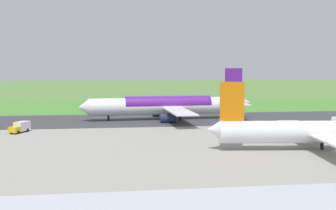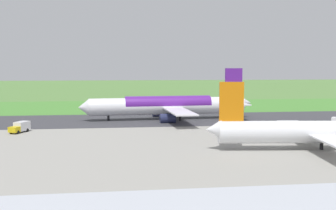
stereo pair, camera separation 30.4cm
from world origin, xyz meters
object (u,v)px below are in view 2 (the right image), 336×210
object	(u,v)px
airliner_main	(169,105)
traffic_cone_orange	(171,107)
no_stopping_sign	(187,104)
service_truck_fuel	(20,127)
airliner_parked_mid	(321,131)

from	to	relation	value
airliner_main	traffic_cone_orange	xyz separation A→B (m)	(-5.50, -35.16, -4.08)
no_stopping_sign	airliner_main	bearing A→B (deg)	71.44
no_stopping_sign	service_truck_fuel	bearing A→B (deg)	47.02
service_truck_fuel	airliner_main	bearing A→B (deg)	-152.91
airliner_parked_mid	service_truck_fuel	xyz separation A→B (m)	(62.83, -28.72, -2.21)
airliner_main	no_stopping_sign	distance (m)	36.81
traffic_cone_orange	airliner_parked_mid	bearing A→B (deg)	101.89
service_truck_fuel	no_stopping_sign	xyz separation A→B (m)	(-51.30, -55.04, -0.05)
traffic_cone_orange	service_truck_fuel	bearing A→B (deg)	50.85
no_stopping_sign	traffic_cone_orange	distance (m)	6.28
no_stopping_sign	traffic_cone_orange	bearing A→B (deg)	-3.50
traffic_cone_orange	airliner_main	bearing A→B (deg)	81.11
service_truck_fuel	traffic_cone_orange	size ratio (longest dim) A/B	11.29
airliner_main	service_truck_fuel	xyz separation A→B (m)	(39.62, 20.27, -2.95)
no_stopping_sign	traffic_cone_orange	xyz separation A→B (m)	(6.18, -0.38, -1.08)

